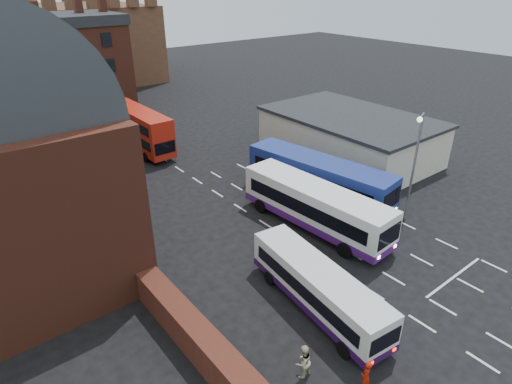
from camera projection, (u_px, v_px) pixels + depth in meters
ground at (362, 285)px, 25.21m from camera, size 180.00×180.00×0.00m
forecourt_wall at (194, 335)px, 20.53m from camera, size 1.20×10.00×1.80m
cream_building at (349, 135)px, 42.33m from camera, size 10.40×16.40×4.25m
brick_terrace at (31, 76)px, 51.45m from camera, size 22.00×10.00×11.00m
castle_keep at (77, 44)px, 71.83m from camera, size 22.00×22.00×12.00m
bus_white_outbound at (318, 285)px, 22.85m from camera, size 3.24×9.66×2.58m
bus_white_inbound at (315, 204)px, 30.16m from camera, size 3.58×12.01×3.23m
bus_blue at (319, 176)px, 34.11m from camera, size 4.74×12.81×3.42m
bus_red_double at (139, 129)px, 43.86m from camera, size 2.77×10.66×4.25m
street_lamp at (415, 159)px, 29.54m from camera, size 1.58×0.83×8.29m
pedestrian_red at (366, 377)px, 18.47m from camera, size 0.71×0.59×1.68m
pedestrian_beige at (303, 361)px, 19.15m from camera, size 0.85×0.67×1.74m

